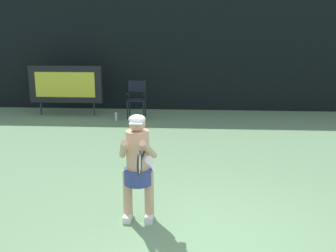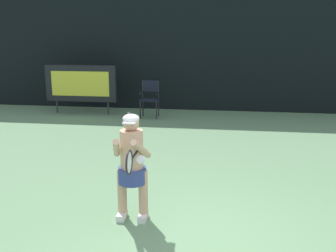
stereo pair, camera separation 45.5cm
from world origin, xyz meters
name	(u,v)px [view 1 (the left image)]	position (x,y,z in m)	size (l,w,h in m)	color
backdrop_screen	(197,53)	(0.00, 8.50, 1.81)	(18.00, 0.12, 3.66)	black
scoreboard	(66,84)	(-3.93, 7.37, 0.95)	(2.20, 0.21, 1.50)	black
umpire_chair	(137,97)	(-1.77, 7.20, 0.62)	(0.52, 0.44, 1.08)	black
water_bottle	(116,116)	(-2.31, 6.76, 0.12)	(0.07, 0.07, 0.27)	silver
tennis_player	(138,164)	(-0.82, 0.74, 0.82)	(0.53, 0.60, 1.49)	white
tennis_racket	(140,163)	(-0.72, 0.19, 1.03)	(0.03, 0.60, 0.31)	black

